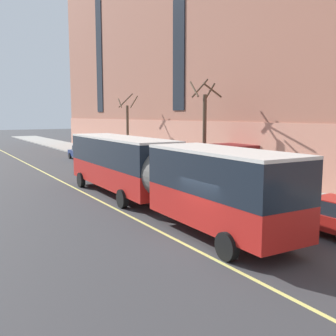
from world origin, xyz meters
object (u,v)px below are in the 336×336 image
at_px(parked_car_red_7, 334,217).
at_px(street_tree_far_uptown, 204,127).
at_px(parked_car_navy_4, 132,166).
at_px(parked_car_black_3, 208,184).
at_px(street_tree_far_downtown, 127,127).
at_px(parked_car_champagne_6, 100,158).
at_px(parked_car_navy_1, 81,153).
at_px(city_bus, 151,169).

xyz_separation_m(parked_car_red_7, street_tree_far_uptown, (4.17, 14.82, 3.23)).
bearing_deg(parked_car_navy_4, parked_car_red_7, -89.91).
bearing_deg(parked_car_black_3, street_tree_far_downtown, 78.56).
relative_size(parked_car_champagne_6, parked_car_red_7, 1.08).
relative_size(parked_car_navy_1, street_tree_far_uptown, 0.63).
relative_size(city_bus, parked_car_navy_4, 4.36).
height_order(parked_car_red_7, street_tree_far_downtown, street_tree_far_downtown).
xyz_separation_m(parked_car_black_3, street_tree_far_uptown, (4.03, 5.99, 3.22)).
xyz_separation_m(parked_car_navy_1, parked_car_navy_4, (-0.14, -13.44, -0.00)).
relative_size(parked_car_red_7, street_tree_far_uptown, 0.56).
relative_size(city_bus, street_tree_far_uptown, 2.55).
xyz_separation_m(street_tree_far_uptown, street_tree_far_downtown, (0.04, 14.10, -0.39)).
xyz_separation_m(parked_car_red_7, street_tree_far_downtown, (4.21, 28.92, 2.84)).
bearing_deg(parked_car_black_3, city_bus, -169.50).
bearing_deg(parked_car_navy_1, parked_car_champagne_6, -91.28).
distance_m(parked_car_navy_1, parked_car_red_7, 32.43).
height_order(parked_car_navy_1, street_tree_far_downtown, street_tree_far_downtown).
relative_size(parked_car_black_3, street_tree_far_uptown, 0.58).
bearing_deg(street_tree_far_uptown, parked_car_navy_1, 102.99).
distance_m(parked_car_red_7, street_tree_far_downtown, 29.36).
relative_size(city_bus, parked_car_black_3, 4.38).
bearing_deg(street_tree_far_downtown, street_tree_far_uptown, -90.15).
distance_m(city_bus, parked_car_navy_4, 11.81).
bearing_deg(parked_car_navy_4, parked_car_navy_1, 89.40).
height_order(city_bus, parked_car_navy_1, city_bus).
bearing_deg(parked_car_red_7, parked_car_navy_4, 90.09).
distance_m(parked_car_black_3, street_tree_far_uptown, 7.90).
distance_m(city_bus, street_tree_far_downtown, 22.57).
xyz_separation_m(parked_car_champagne_6, street_tree_far_downtown, (4.24, 2.56, 2.83)).
distance_m(parked_car_black_3, street_tree_far_downtown, 20.69).
bearing_deg(street_tree_far_uptown, parked_car_champagne_6, 109.98).
height_order(parked_car_black_3, parked_car_champagne_6, same).
bearing_deg(parked_car_red_7, parked_car_black_3, 89.06).
bearing_deg(street_tree_far_downtown, city_bus, -111.92).
bearing_deg(street_tree_far_uptown, street_tree_far_downtown, 89.85).
relative_size(parked_car_red_7, street_tree_far_downtown, 0.60).
height_order(parked_car_navy_1, parked_car_navy_4, same).
bearing_deg(parked_car_red_7, parked_car_navy_1, 89.81).
bearing_deg(parked_car_champagne_6, parked_car_navy_1, 88.72).
relative_size(city_bus, parked_car_red_7, 4.54).
bearing_deg(street_tree_far_downtown, parked_car_champagne_6, -148.90).
height_order(city_bus, street_tree_far_uptown, street_tree_far_uptown).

